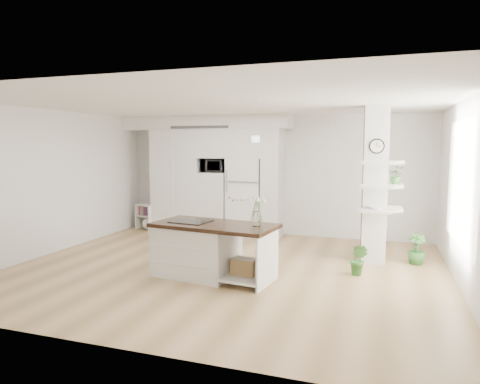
# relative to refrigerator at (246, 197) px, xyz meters

# --- Properties ---
(floor) EXTENTS (7.00, 6.00, 0.01)m
(floor) POSITION_rel_refrigerator_xyz_m (0.53, -2.68, -0.88)
(floor) COLOR tan
(floor) RESTS_ON ground
(room) EXTENTS (7.04, 6.04, 2.72)m
(room) POSITION_rel_refrigerator_xyz_m (0.53, -2.68, 0.98)
(room) COLOR white
(room) RESTS_ON ground
(cabinet_wall) EXTENTS (4.00, 0.71, 2.70)m
(cabinet_wall) POSITION_rel_refrigerator_xyz_m (-0.92, -0.01, 0.63)
(cabinet_wall) COLOR silver
(cabinet_wall) RESTS_ON floor
(refrigerator) EXTENTS (0.78, 0.69, 1.75)m
(refrigerator) POSITION_rel_refrigerator_xyz_m (0.00, 0.00, 0.00)
(refrigerator) COLOR white
(refrigerator) RESTS_ON floor
(column) EXTENTS (0.69, 0.90, 2.70)m
(column) POSITION_rel_refrigerator_xyz_m (2.90, -1.55, 0.48)
(column) COLOR silver
(column) RESTS_ON floor
(window) EXTENTS (0.00, 2.40, 2.40)m
(window) POSITION_rel_refrigerator_xyz_m (4.00, -2.38, 0.62)
(window) COLOR white
(window) RESTS_ON room
(pendant_light) EXTENTS (0.12, 0.12, 0.10)m
(pendant_light) POSITION_rel_refrigerator_xyz_m (2.23, -2.53, 1.24)
(pendant_light) COLOR white
(pendant_light) RESTS_ON room
(kitchen_island) EXTENTS (1.97, 1.12, 1.41)m
(kitchen_island) POSITION_rel_refrigerator_xyz_m (0.31, -3.18, -0.43)
(kitchen_island) COLOR silver
(kitchen_island) RESTS_ON floor
(bookshelf) EXTENTS (0.59, 0.46, 0.62)m
(bookshelf) POSITION_rel_refrigerator_xyz_m (-2.45, -0.19, -0.60)
(bookshelf) COLOR silver
(bookshelf) RESTS_ON floor
(floor_plant_a) EXTENTS (0.34, 0.31, 0.50)m
(floor_plant_a) POSITION_rel_refrigerator_xyz_m (2.62, -2.38, -0.62)
(floor_plant_a) COLOR #336E2C
(floor_plant_a) RESTS_ON floor
(floor_plant_b) EXTENTS (0.36, 0.36, 0.53)m
(floor_plant_b) POSITION_rel_refrigerator_xyz_m (3.52, -1.41, -0.61)
(floor_plant_b) COLOR #336E2C
(floor_plant_b) RESTS_ON floor
(microwave) EXTENTS (0.54, 0.37, 0.30)m
(microwave) POSITION_rel_refrigerator_xyz_m (-0.75, -0.06, 0.69)
(microwave) COLOR #2D2D2D
(microwave) RESTS_ON cabinet_wall
(shelf_plant) EXTENTS (0.27, 0.23, 0.30)m
(shelf_plant) POSITION_rel_refrigerator_xyz_m (3.15, -1.38, 0.65)
(shelf_plant) COLOR #336E2C
(shelf_plant) RESTS_ON column
(decor_bowl) EXTENTS (0.22, 0.22, 0.05)m
(decor_bowl) POSITION_rel_refrigerator_xyz_m (2.82, -1.78, 0.13)
(decor_bowl) COLOR white
(decor_bowl) RESTS_ON column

